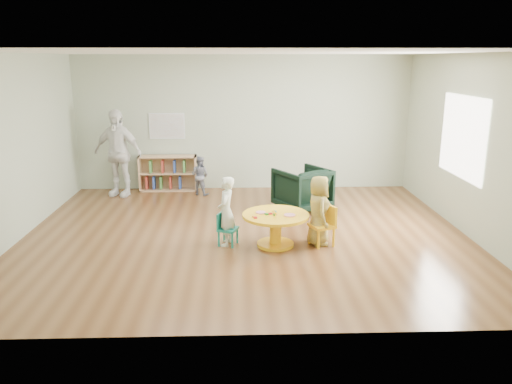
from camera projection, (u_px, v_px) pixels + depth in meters
room at (246, 115)px, 7.47m from camera, size 7.10×7.00×2.80m
activity_table at (276, 224)px, 7.40m from camera, size 0.99×0.99×0.54m
kid_chair_left at (226, 228)px, 7.45m from camera, size 0.34×0.34×0.50m
kid_chair_right at (325, 224)px, 7.44m from camera, size 0.42×0.42×0.61m
bookshelf at (168, 173)px, 10.56m from camera, size 1.20×0.30×0.75m
alphabet_poster at (167, 126)px, 10.43m from camera, size 0.74×0.01×0.54m
armchair at (302, 189)px, 9.18m from camera, size 1.17×1.18×0.79m
child_left at (226, 211)px, 7.39m from camera, size 0.32×0.42×1.05m
child_right at (319, 211)px, 7.41m from camera, size 0.37×0.54×1.05m
toddler at (200, 176)px, 10.20m from camera, size 0.48×0.44×0.80m
adult_caretaker at (118, 153)px, 10.03m from camera, size 1.11×0.70×1.76m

